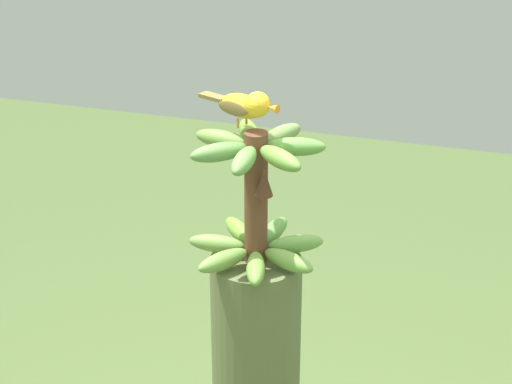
# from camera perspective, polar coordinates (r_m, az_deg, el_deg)

# --- Properties ---
(banana_bunch) EXTENTS (0.30, 0.30, 0.29)m
(banana_bunch) POSITION_cam_1_polar(r_m,az_deg,el_deg) (1.86, 0.01, -0.38)
(banana_bunch) COLOR brown
(banana_bunch) RESTS_ON banana_tree
(perched_bird) EXTENTS (0.09, 0.19, 0.08)m
(perched_bird) POSITION_cam_1_polar(r_m,az_deg,el_deg) (1.81, -0.55, 5.53)
(perched_bird) COLOR #C68933
(perched_bird) RESTS_ON banana_bunch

